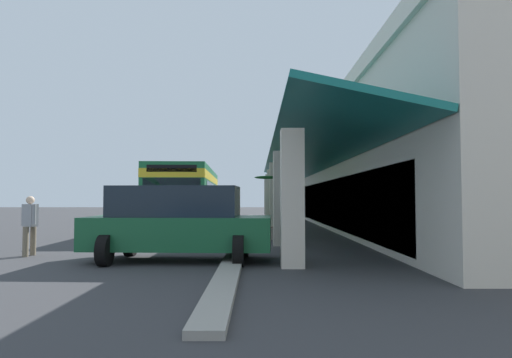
{
  "coord_description": "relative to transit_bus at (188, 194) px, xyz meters",
  "views": [
    {
      "loc": [
        25.01,
        5.17,
        1.64
      ],
      "look_at": [
        4.19,
        5.12,
        2.56
      ],
      "focal_mm": 31.38,
      "sensor_mm": 36.0,
      "label": 1
    }
  ],
  "objects": [
    {
      "name": "ground",
      "position": [
        -2.14,
        6.39,
        -1.85
      ],
      "size": [
        120.0,
        120.0,
        0.0
      ],
      "primitive_type": "plane",
      "color": "#38383A"
    },
    {
      "name": "transit_bus",
      "position": [
        0.0,
        0.0,
        0.0
      ],
      "size": [
        11.31,
        3.14,
        3.34
      ],
      "color": "#196638",
      "rests_on": "ground"
    },
    {
      "name": "parked_suv_green",
      "position": [
        11.03,
        1.48,
        -0.84
      ],
      "size": [
        2.83,
        4.87,
        1.97
      ],
      "color": "#195933",
      "rests_on": "ground"
    },
    {
      "name": "potted_palm",
      "position": [
        4.55,
        4.5,
        -1.26
      ],
      "size": [
        1.87,
        2.03,
        2.72
      ],
      "color": "gray",
      "rests_on": "ground"
    },
    {
      "name": "curb_strip",
      "position": [
        -0.43,
        2.95,
        -1.79
      ],
      "size": [
        36.14,
        0.5,
        0.12
      ],
      "primitive_type": "cube",
      "color": "#9E998E",
      "rests_on": "ground"
    },
    {
      "name": "pedestrian",
      "position": [
        10.05,
        -2.95,
        -0.88
      ],
      "size": [
        0.53,
        0.54,
        1.72
      ],
      "color": "#726651",
      "rests_on": "ground"
    },
    {
      "name": "plaza_building",
      "position": [
        -0.43,
        12.56,
        1.46
      ],
      "size": [
        30.42,
        13.98,
        6.62
      ],
      "color": "beige",
      "rests_on": "ground"
    }
  ]
}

